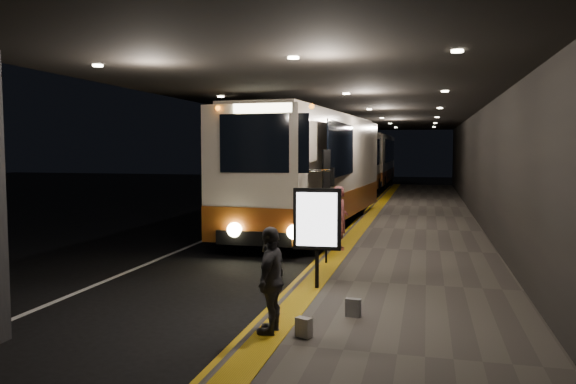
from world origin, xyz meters
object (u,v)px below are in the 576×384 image
at_px(passenger_boarding, 340,218).
at_px(passenger_waiting_grey, 271,280).
at_px(stanchion_post, 326,240).
at_px(coach_third, 372,162).
at_px(coach_second, 352,167).
at_px(bag_polka, 353,308).
at_px(info_sign, 317,221).
at_px(bag_plain, 304,327).
at_px(coach_main, 313,175).

height_order(passenger_boarding, passenger_waiting_grey, passenger_boarding).
bearing_deg(stanchion_post, coach_third, 93.33).
xyz_separation_m(coach_third, passenger_boarding, (1.83, -28.72, -0.85)).
relative_size(coach_second, passenger_waiting_grey, 7.55).
height_order(passenger_boarding, bag_polka, passenger_boarding).
relative_size(bag_polka, info_sign, 0.15).
xyz_separation_m(passenger_waiting_grey, bag_plain, (0.51, -0.07, -0.67)).
relative_size(coach_second, passenger_boarding, 6.97).
xyz_separation_m(coach_second, bag_polka, (3.13, -23.66, -1.55)).
bearing_deg(passenger_waiting_grey, bag_polka, 137.16).
bearing_deg(info_sign, coach_third, 90.42).
xyz_separation_m(coach_second, coach_third, (0.14, 11.19, 0.03)).
distance_m(passenger_boarding, stanchion_post, 1.95).
relative_size(bag_polka, stanchion_post, 0.27).
relative_size(coach_main, coach_second, 1.08).
distance_m(passenger_boarding, info_sign, 4.44).
bearing_deg(bag_plain, coach_third, 93.81).
distance_m(coach_third, passenger_boarding, 28.79).
xyz_separation_m(passenger_boarding, bag_plain, (0.56, -7.30, -0.74)).
xyz_separation_m(coach_third, stanchion_post, (1.78, -30.65, -1.15)).
xyz_separation_m(bag_polka, info_sign, (-0.95, 1.72, 1.21)).
distance_m(coach_third, stanchion_post, 30.72).
xyz_separation_m(coach_main, bag_polka, (2.93, -11.22, -1.67)).
relative_size(passenger_waiting_grey, bag_plain, 5.63).
height_order(passenger_boarding, info_sign, info_sign).
relative_size(passenger_waiting_grey, info_sign, 0.81).
bearing_deg(coach_third, passenger_boarding, -86.16).
bearing_deg(coach_second, bag_plain, -84.32).
xyz_separation_m(coach_third, bag_plain, (2.40, -36.02, -1.58)).
distance_m(bag_polka, stanchion_post, 4.39).
height_order(bag_polka, bag_plain, bag_polka).
xyz_separation_m(passenger_waiting_grey, bag_polka, (1.10, 1.10, -0.66)).
height_order(coach_second, coach_third, coach_third).
relative_size(coach_main, passenger_boarding, 7.55).
bearing_deg(passenger_boarding, bag_plain, 172.68).
bearing_deg(info_sign, bag_polka, -64.20).
bearing_deg(passenger_waiting_grey, bag_plain, 84.66).
bearing_deg(stanchion_post, bag_polka, -74.07).
xyz_separation_m(coach_third, info_sign, (2.03, -33.13, -0.37)).
relative_size(passenger_boarding, info_sign, 0.88).
height_order(passenger_waiting_grey, bag_plain, passenger_waiting_grey).
bearing_deg(passenger_waiting_grey, coach_third, -174.97).
relative_size(passenger_boarding, bag_plain, 6.09).
relative_size(coach_third, stanchion_post, 10.87).
height_order(coach_main, coach_third, coach_main).
bearing_deg(bag_plain, passenger_waiting_grey, 172.63).
height_order(coach_second, stanchion_post, coach_second).
height_order(coach_main, bag_plain, coach_main).
bearing_deg(bag_plain, coach_second, 95.84).
bearing_deg(coach_second, info_sign, -84.49).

